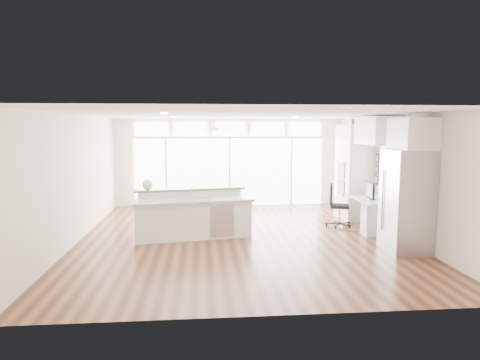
{
  "coord_description": "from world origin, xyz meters",
  "views": [
    {
      "loc": [
        -0.84,
        -9.22,
        2.42
      ],
      "look_at": [
        0.03,
        0.6,
        1.21
      ],
      "focal_mm": 32.0,
      "sensor_mm": 36.0,
      "label": 1
    }
  ],
  "objects": [
    {
      "name": "wall_right",
      "position": [
        3.5,
        0.0,
        1.35
      ],
      "size": [
        0.04,
        8.0,
        2.7
      ],
      "primitive_type": "cube",
      "color": "silver",
      "rests_on": "floor"
    },
    {
      "name": "wall_front",
      "position": [
        0.0,
        -4.0,
        1.35
      ],
      "size": [
        7.0,
        0.04,
        2.7
      ],
      "primitive_type": "cube",
      "color": "silver",
      "rests_on": "floor"
    },
    {
      "name": "oven_cabinet",
      "position": [
        3.17,
        1.8,
        1.25
      ],
      "size": [
        0.64,
        1.2,
        2.5
      ],
      "primitive_type": "cube",
      "color": "white",
      "rests_on": "floor"
    },
    {
      "name": "refrigerator",
      "position": [
        3.11,
        -1.35,
        1.0
      ],
      "size": [
        0.76,
        0.9,
        2.0
      ],
      "primitive_type": "cube",
      "color": "#A7A6AB",
      "rests_on": "floor"
    },
    {
      "name": "desk_nook",
      "position": [
        3.13,
        0.3,
        0.38
      ],
      "size": [
        0.72,
        1.3,
        0.76
      ],
      "primitive_type": "cube",
      "color": "white",
      "rests_on": "floor"
    },
    {
      "name": "upper_cabinets",
      "position": [
        3.17,
        0.3,
        2.35
      ],
      "size": [
        0.64,
        1.3,
        0.64
      ],
      "primitive_type": "cube",
      "color": "white",
      "rests_on": "wall_right"
    },
    {
      "name": "recessed_lights",
      "position": [
        0.0,
        0.2,
        2.68
      ],
      "size": [
        3.4,
        3.0,
        0.02
      ],
      "primitive_type": "cube",
      "color": "white",
      "rests_on": "ceiling"
    },
    {
      "name": "transom_row",
      "position": [
        0.0,
        3.94,
        2.38
      ],
      "size": [
        5.9,
        0.06,
        0.4
      ],
      "primitive_type": "cube",
      "color": "white",
      "rests_on": "wall_back"
    },
    {
      "name": "ceiling",
      "position": [
        0.0,
        0.0,
        2.7
      ],
      "size": [
        7.0,
        8.0,
        0.02
      ],
      "primitive_type": "cube",
      "color": "white",
      "rests_on": "wall_back"
    },
    {
      "name": "ceiling_fan",
      "position": [
        -0.5,
        2.8,
        2.48
      ],
      "size": [
        1.16,
        1.16,
        0.32
      ],
      "primitive_type": "cube",
      "color": "silver",
      "rests_on": "ceiling"
    },
    {
      "name": "desk_window",
      "position": [
        3.46,
        0.3,
        1.55
      ],
      "size": [
        0.04,
        0.85,
        0.85
      ],
      "primitive_type": "cube",
      "color": "white",
      "rests_on": "wall_right"
    },
    {
      "name": "glass_wall",
      "position": [
        0.0,
        3.94,
        1.05
      ],
      "size": [
        5.8,
        0.06,
        2.08
      ],
      "primitive_type": "cube",
      "color": "white",
      "rests_on": "wall_back"
    },
    {
      "name": "kitchen_island",
      "position": [
        -1.06,
        0.09,
        0.52
      ],
      "size": [
        2.75,
        1.39,
        1.04
      ],
      "primitive_type": "cube",
      "rotation": [
        0.0,
        0.0,
        0.16
      ],
      "color": "white",
      "rests_on": "floor"
    },
    {
      "name": "fishbowl",
      "position": [
        -2.06,
        0.34,
        1.16
      ],
      "size": [
        0.29,
        0.29,
        0.24
      ],
      "primitive_type": "sphere",
      "rotation": [
        0.0,
        0.0,
        0.25
      ],
      "color": "white",
      "rests_on": "kitchen_island"
    },
    {
      "name": "keyboard",
      "position": [
        2.88,
        0.3,
        0.77
      ],
      "size": [
        0.16,
        0.31,
        0.01
      ],
      "primitive_type": "cube",
      "rotation": [
        0.0,
        0.0,
        -0.17
      ],
      "color": "white",
      "rests_on": "desk_nook"
    },
    {
      "name": "framed_photos",
      "position": [
        3.46,
        0.92,
        1.4
      ],
      "size": [
        0.06,
        0.22,
        0.8
      ],
      "primitive_type": "cube",
      "color": "black",
      "rests_on": "wall_right"
    },
    {
      "name": "fridge_cabinet",
      "position": [
        3.17,
        -1.35,
        2.3
      ],
      "size": [
        0.64,
        0.9,
        0.6
      ],
      "primitive_type": "cube",
      "color": "white",
      "rests_on": "wall_right"
    },
    {
      "name": "floor",
      "position": [
        0.0,
        0.0,
        -0.01
      ],
      "size": [
        7.0,
        8.0,
        0.02
      ],
      "primitive_type": "cube",
      "color": "#442215",
      "rests_on": "ground"
    },
    {
      "name": "monitor",
      "position": [
        3.05,
        0.3,
        0.97
      ],
      "size": [
        0.13,
        0.51,
        0.42
      ],
      "primitive_type": "cube",
      "rotation": [
        0.0,
        0.0,
        -0.09
      ],
      "color": "black",
      "rests_on": "desk_nook"
    },
    {
      "name": "wall_left",
      "position": [
        -3.5,
        0.0,
        1.35
      ],
      "size": [
        0.04,
        8.0,
        2.7
      ],
      "primitive_type": "cube",
      "color": "silver",
      "rests_on": "floor"
    },
    {
      "name": "office_chair",
      "position": [
        2.5,
        0.83,
        0.52
      ],
      "size": [
        0.65,
        0.63,
        1.04
      ],
      "primitive_type": "cube",
      "rotation": [
        0.0,
        0.0,
        -0.28
      ],
      "color": "black",
      "rests_on": "floor"
    },
    {
      "name": "rug",
      "position": [
        2.95,
        0.53,
        0.01
      ],
      "size": [
        0.89,
        0.71,
        0.01
      ],
      "primitive_type": "cube",
      "rotation": [
        0.0,
        0.0,
        -0.17
      ],
      "color": "#3B2313",
      "rests_on": "floor"
    },
    {
      "name": "potted_plant",
      "position": [
        3.17,
        1.8,
        2.63
      ],
      "size": [
        0.32,
        0.35,
        0.26
      ],
      "primitive_type": "imported",
      "rotation": [
        0.0,
        0.0,
        0.07
      ],
      "color": "#326129",
      "rests_on": "oven_cabinet"
    },
    {
      "name": "wall_back",
      "position": [
        0.0,
        4.0,
        1.35
      ],
      "size": [
        7.0,
        0.04,
        2.7
      ],
      "primitive_type": "cube",
      "color": "silver",
      "rests_on": "floor"
    }
  ]
}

